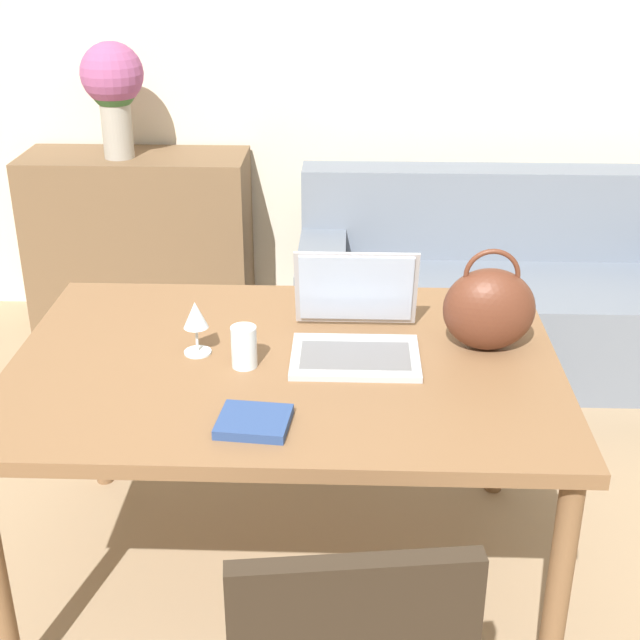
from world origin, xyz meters
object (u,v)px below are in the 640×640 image
object	(u,v)px
drinking_glass	(244,347)
wine_glass	(196,318)
couch	(500,300)
laptop	(356,324)
handbag	(489,308)
flower_vase	(113,85)

from	to	relation	value
drinking_glass	wine_glass	distance (m)	0.16
couch	laptop	distance (m)	1.62
laptop	drinking_glass	xyz separation A→B (m)	(-0.30, -0.13, -0.01)
laptop	drinking_glass	bearing A→B (deg)	-156.34
laptop	wine_glass	distance (m)	0.44
handbag	wine_glass	bearing A→B (deg)	-175.65
couch	flower_vase	world-z (taller)	flower_vase
laptop	wine_glass	world-z (taller)	laptop
laptop	handbag	world-z (taller)	handbag
couch	flower_vase	xyz separation A→B (m)	(-1.72, 0.29, 0.87)
couch	wine_glass	size ratio (longest dim) A/B	11.51
couch	wine_glass	world-z (taller)	wine_glass
wine_glass	handbag	xyz separation A→B (m)	(0.80, 0.06, 0.02)
drinking_glass	handbag	bearing A→B (deg)	11.33
laptop	flower_vase	world-z (taller)	flower_vase
couch	wine_glass	distance (m)	1.89
couch	flower_vase	bearing A→B (deg)	170.42
drinking_glass	wine_glass	size ratio (longest dim) A/B	0.75
couch	drinking_glass	bearing A→B (deg)	-121.96
drinking_glass	flower_vase	distance (m)	2.00
handbag	flower_vase	size ratio (longest dim) A/B	0.58
couch	flower_vase	size ratio (longest dim) A/B	3.49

